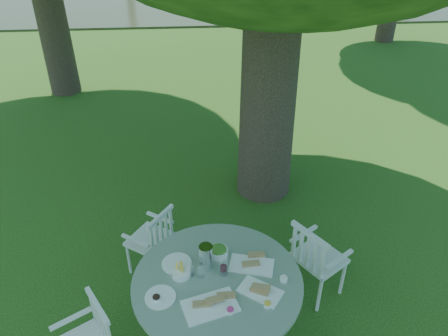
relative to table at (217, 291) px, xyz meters
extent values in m
plane|color=#15380B|center=(0.18, 1.39, -0.64)|extent=(140.00, 140.00, 0.00)
cylinder|color=black|center=(0.00, 0.00, -0.62)|extent=(0.56, 0.56, 0.04)
cylinder|color=black|center=(0.00, 0.00, -0.25)|extent=(0.12, 0.12, 0.70)
cylinder|color=gray|center=(0.00, 0.00, 0.12)|extent=(1.44, 1.44, 0.04)
cylinder|color=silver|center=(1.29, 0.44, -0.42)|extent=(0.04, 0.04, 0.44)
cylinder|color=silver|center=(1.08, 0.76, -0.42)|extent=(0.04, 0.04, 0.44)
cylinder|color=silver|center=(1.00, 0.24, -0.42)|extent=(0.04, 0.04, 0.44)
cylinder|color=silver|center=(0.78, 0.56, -0.42)|extent=(0.04, 0.04, 0.44)
cube|color=silver|center=(1.04, 0.50, -0.18)|extent=(0.59, 0.60, 0.04)
cube|color=silver|center=(0.88, 0.39, 0.03)|extent=(0.28, 0.39, 0.45)
cylinder|color=silver|center=(-0.70, 1.18, -0.43)|extent=(0.03, 0.03, 0.40)
cylinder|color=silver|center=(-0.90, 0.88, -0.43)|extent=(0.03, 0.03, 0.40)
cylinder|color=silver|center=(-0.43, 1.00, -0.43)|extent=(0.03, 0.03, 0.40)
cylinder|color=silver|center=(-0.63, 0.70, -0.43)|extent=(0.03, 0.03, 0.40)
cube|color=silver|center=(-0.66, 0.94, -0.22)|extent=(0.54, 0.55, 0.04)
cube|color=silver|center=(-0.52, 0.84, -0.03)|extent=(0.26, 0.36, 0.41)
cube|color=silver|center=(-0.95, -0.23, -0.01)|extent=(0.25, 0.38, 0.42)
cube|color=white|center=(-0.07, -0.27, 0.15)|extent=(0.48, 0.37, 0.02)
cube|color=white|center=(0.34, -0.16, 0.15)|extent=(0.40, 0.37, 0.01)
cube|color=white|center=(0.31, 0.14, 0.15)|extent=(0.42, 0.30, 0.02)
cylinder|color=white|center=(-0.47, -0.15, 0.15)|extent=(0.25, 0.25, 0.01)
cylinder|color=white|center=(-0.34, 0.21, 0.15)|extent=(0.26, 0.26, 0.01)
cylinder|color=white|center=(-0.30, 0.07, 0.17)|extent=(0.16, 0.16, 0.06)
cylinder|color=white|center=(0.03, 0.30, 0.17)|extent=(0.18, 0.18, 0.06)
cylinder|color=silver|center=(-0.09, 0.15, 0.26)|extent=(0.12, 0.12, 0.24)
cylinder|color=white|center=(0.06, 0.06, 0.24)|extent=(0.07, 0.07, 0.20)
cylinder|color=white|center=(-0.13, 0.05, 0.20)|extent=(0.06, 0.06, 0.10)
cylinder|color=white|center=(-0.22, 0.07, 0.19)|extent=(0.06, 0.06, 0.10)
cylinder|color=white|center=(0.08, -0.34, 0.16)|extent=(0.06, 0.06, 0.03)
cylinder|color=white|center=(0.38, -0.30, 0.16)|extent=(0.06, 0.06, 0.03)
cylinder|color=white|center=(0.55, -0.05, 0.16)|extent=(0.07, 0.07, 0.03)
cylinder|color=white|center=(-0.50, -0.17, 0.16)|extent=(0.07, 0.07, 0.03)
camera|label=1|loc=(-0.14, -2.54, 2.94)|focal=35.00mm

